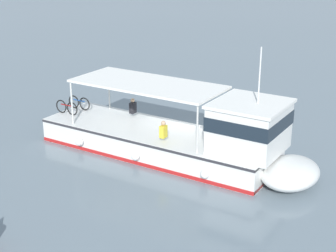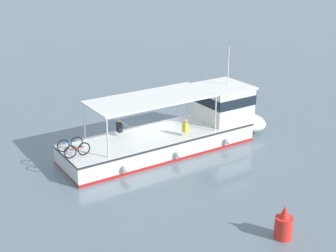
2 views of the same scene
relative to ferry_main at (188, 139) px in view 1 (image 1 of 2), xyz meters
name	(u,v)px [view 1 (image 1 of 2)]	position (x,y,z in m)	size (l,w,h in m)	color
ground_plane	(193,142)	(2.11, -0.76, -1.01)	(400.00, 400.00, 0.00)	slate
ferry_main	(188,139)	(0.00, 0.00, 0.00)	(10.96, 11.38, 5.32)	white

